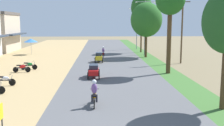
# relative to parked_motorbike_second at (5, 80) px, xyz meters

# --- Properties ---
(parked_motorbike_second) EXTENTS (1.80, 0.54, 0.94)m
(parked_motorbike_second) POSITION_rel_parked_motorbike_second_xyz_m (0.00, 0.00, 0.00)
(parked_motorbike_second) COLOR black
(parked_motorbike_second) RESTS_ON dirt_shoulder
(parked_motorbike_third) EXTENTS (1.80, 0.54, 0.94)m
(parked_motorbike_third) POSITION_rel_parked_motorbike_second_xyz_m (-0.29, 5.90, 0.00)
(parked_motorbike_third) COLOR black
(parked_motorbike_third) RESTS_ON dirt_shoulder
(parked_motorbike_fourth) EXTENTS (1.80, 0.54, 0.94)m
(parked_motorbike_fourth) POSITION_rel_parked_motorbike_second_xyz_m (0.04, 7.46, 0.00)
(parked_motorbike_fourth) COLOR black
(parked_motorbike_fourth) RESTS_ON dirt_shoulder
(vendor_umbrella) EXTENTS (2.20, 2.20, 2.52)m
(vendor_umbrella) POSITION_rel_parked_motorbike_second_xyz_m (-3.20, 21.48, 1.75)
(vendor_umbrella) COLOR #99999E
(vendor_umbrella) RESTS_ON dirt_shoulder
(median_tree_second) EXTENTS (2.88, 2.88, 8.82)m
(median_tree_second) POSITION_rel_parked_motorbike_second_xyz_m (14.55, 4.70, 6.61)
(median_tree_second) COLOR #4C351E
(median_tree_second) RESTS_ON median_strip
(median_tree_third) EXTENTS (4.55, 4.55, 7.93)m
(median_tree_third) POSITION_rel_parked_motorbike_second_xyz_m (14.46, 17.33, 4.93)
(median_tree_third) COLOR #4C351E
(median_tree_third) RESTS_ON median_strip
(median_tree_fourth) EXTENTS (3.54, 3.54, 9.74)m
(median_tree_fourth) POSITION_rel_parked_motorbike_second_xyz_m (14.76, 23.95, 7.01)
(median_tree_fourth) COLOR #4C351E
(median_tree_fourth) RESTS_ON median_strip
(streetlamp_near) EXTENTS (3.16, 0.20, 8.36)m
(streetlamp_near) POSITION_rel_parked_motorbike_second_xyz_m (14.78, 20.36, 4.29)
(streetlamp_near) COLOR gray
(streetlamp_near) RESTS_ON median_strip
(streetlamp_mid) EXTENTS (3.16, 0.20, 7.85)m
(streetlamp_mid) POSITION_rel_parked_motorbike_second_xyz_m (14.78, 29.61, 4.03)
(streetlamp_mid) COLOR gray
(streetlamp_mid) RESTS_ON median_strip
(utility_pole_near) EXTENTS (1.80, 0.20, 8.13)m
(utility_pole_near) POSITION_rel_parked_motorbike_second_xyz_m (17.91, 11.50, 3.70)
(utility_pole_near) COLOR brown
(utility_pole_near) RESTS_ON ground
(car_sedan_red) EXTENTS (1.10, 2.26, 1.19)m
(car_sedan_red) POSITION_rel_parked_motorbike_second_xyz_m (7.12, 2.86, 0.19)
(car_sedan_red) COLOR red
(car_sedan_red) RESTS_ON road_strip
(car_hatchback_yellow) EXTENTS (1.04, 2.00, 1.23)m
(car_hatchback_yellow) POSITION_rel_parked_motorbike_second_xyz_m (7.57, 12.55, 0.19)
(car_hatchback_yellow) COLOR gold
(car_hatchback_yellow) RESTS_ON road_strip
(motorbike_foreground_rider) EXTENTS (0.54, 1.80, 1.66)m
(motorbike_foreground_rider) POSITION_rel_parked_motorbike_second_xyz_m (7.34, -5.72, 0.30)
(motorbike_foreground_rider) COLOR black
(motorbike_foreground_rider) RESTS_ON road_strip
(motorbike_ahead_second) EXTENTS (0.54, 1.80, 1.66)m
(motorbike_ahead_second) POSITION_rel_parked_motorbike_second_xyz_m (8.20, 16.70, 0.30)
(motorbike_ahead_second) COLOR black
(motorbike_ahead_second) RESTS_ON road_strip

